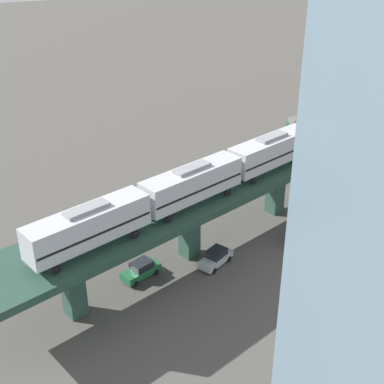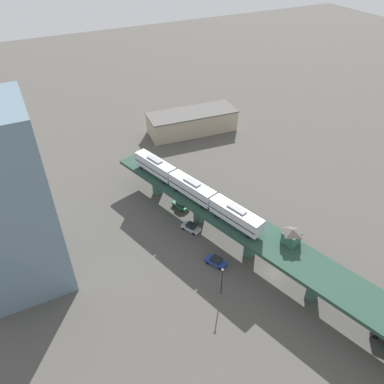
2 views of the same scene
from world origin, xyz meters
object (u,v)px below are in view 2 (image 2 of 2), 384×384
object	(u,v)px
street_lamp	(222,279)
street_car_blue	(216,261)
signal_hut	(292,236)
office_tower	(2,206)
street_car_silver	(191,227)
street_car_green	(181,205)
warehouse_building	(192,122)
subway_train	(192,188)

from	to	relation	value
street_lamp	street_car_blue	bearing A→B (deg)	68.50
signal_hut	street_lamp	bearing A→B (deg)	178.29
street_lamp	office_tower	xyz separation A→B (m)	(-32.14, 20.87, 13.89)
signal_hut	street_car_silver	distance (m)	23.77
signal_hut	street_car_green	distance (m)	30.27
street_car_silver	street_lamp	xyz separation A→B (m)	(-2.65, -18.28, 3.17)
signal_hut	warehouse_building	world-z (taller)	signal_hut
street_car_blue	street_lamp	xyz separation A→B (m)	(-2.69, -6.82, 3.17)
street_car_silver	office_tower	xyz separation A→B (m)	(-34.79, 2.60, 17.06)
subway_train	street_car_silver	xyz separation A→B (m)	(-1.37, -2.27, -9.10)
street_car_green	warehouse_building	bearing A→B (deg)	59.59
signal_hut	street_car_blue	xyz separation A→B (m)	(-11.99, 7.26, -8.36)
street_lamp	office_tower	distance (m)	40.76
street_car_silver	street_car_blue	bearing A→B (deg)	-89.82
signal_hut	street_car_blue	world-z (taller)	signal_hut
street_car_blue	street_car_silver	bearing A→B (deg)	90.18
subway_train	warehouse_building	bearing A→B (deg)	63.56
subway_train	office_tower	distance (m)	37.03
signal_hut	street_car_silver	xyz separation A→B (m)	(-12.03, 18.71, -8.36)
signal_hut	office_tower	bearing A→B (deg)	155.53
subway_train	warehouse_building	world-z (taller)	subway_train
street_car_blue	warehouse_building	distance (m)	58.12
street_lamp	warehouse_building	distance (m)	65.40
street_lamp	street_car_silver	bearing A→B (deg)	81.74
subway_train	street_car_green	size ratio (longest dim) A/B	7.64
signal_hut	street_lamp	xyz separation A→B (m)	(-14.68, 0.44, -5.20)
subway_train	signal_hut	bearing A→B (deg)	-63.08
street_car_silver	warehouse_building	xyz separation A→B (m)	(21.40, 42.54, 2.47)
street_car_blue	street_car_green	world-z (taller)	same
subway_train	street_car_blue	world-z (taller)	subway_train
signal_hut	street_car_blue	bearing A→B (deg)	148.81
street_lamp	office_tower	bearing A→B (deg)	147.00
subway_train	street_car_blue	size ratio (longest dim) A/B	7.71
signal_hut	warehouse_building	bearing A→B (deg)	81.31
street_car_blue	warehouse_building	world-z (taller)	warehouse_building
street_car_blue	office_tower	size ratio (longest dim) A/B	0.13
street_car_green	street_lamp	xyz separation A→B (m)	(-3.97, -26.61, 3.17)
signal_hut	street_lamp	size ratio (longest dim) A/B	0.58
signal_hut	office_tower	world-z (taller)	office_tower
subway_train	street_car_green	xyz separation A→B (m)	(-0.05, 6.07, -9.10)
subway_train	office_tower	size ratio (longest dim) A/B	1.01
subway_train	street_car_blue	xyz separation A→B (m)	(-1.34, -13.72, -9.10)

